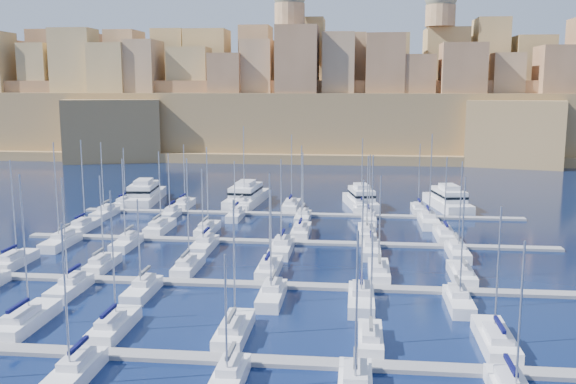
# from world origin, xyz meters

# --- Properties ---
(ground) EXTENTS (600.00, 600.00, 0.00)m
(ground) POSITION_xyz_m (0.00, 0.00, 0.00)
(ground) COLOR black
(ground) RESTS_ON ground
(pontoon_near) EXTENTS (84.00, 2.00, 0.40)m
(pontoon_near) POSITION_xyz_m (0.00, -34.00, 0.20)
(pontoon_near) COLOR slate
(pontoon_near) RESTS_ON ground
(pontoon_mid_near) EXTENTS (84.00, 2.00, 0.40)m
(pontoon_mid_near) POSITION_xyz_m (0.00, -12.00, 0.20)
(pontoon_mid_near) COLOR slate
(pontoon_mid_near) RESTS_ON ground
(pontoon_mid_far) EXTENTS (84.00, 2.00, 0.40)m
(pontoon_mid_far) POSITION_xyz_m (0.00, 10.00, 0.20)
(pontoon_mid_far) COLOR slate
(pontoon_mid_far) RESTS_ON ground
(pontoon_far) EXTENTS (84.00, 2.00, 0.40)m
(pontoon_far) POSITION_xyz_m (0.00, 32.00, 0.20)
(pontoon_far) COLOR slate
(pontoon_far) RESTS_ON ground
(sailboat_1) EXTENTS (3.02, 10.06, 16.14)m
(sailboat_1) POSITION_xyz_m (-22.62, -28.09, 0.77)
(sailboat_1) COLOR white
(sailboat_1) RESTS_ON ground
(sailboat_2) EXTENTS (2.69, 8.98, 14.73)m
(sailboat_2) POSITION_xyz_m (-13.05, -28.62, 0.75)
(sailboat_2) COLOR white
(sailboat_2) RESTS_ON ground
(sailboat_3) EXTENTS (2.77, 9.22, 14.07)m
(sailboat_3) POSITION_xyz_m (-0.84, -28.51, 0.74)
(sailboat_3) COLOR white
(sailboat_3) RESTS_ON ground
(sailboat_4) EXTENTS (2.31, 7.70, 11.42)m
(sailboat_4) POSITION_xyz_m (12.50, -29.25, 0.71)
(sailboat_4) COLOR white
(sailboat_4) RESTS_ON ground
(sailboat_5) EXTENTS (2.96, 9.88, 13.83)m
(sailboat_5) POSITION_xyz_m (24.30, -28.18, 0.75)
(sailboat_5) COLOR white
(sailboat_5) RESTS_ON ground
(sailboat_8) EXTENTS (2.69, 8.98, 14.08)m
(sailboat_8) POSITION_xyz_m (-12.43, -39.38, 0.74)
(sailboat_8) COLOR white
(sailboat_8) RESTS_ON ground
(sailboat_9) EXTENTS (2.47, 8.22, 11.78)m
(sailboat_9) POSITION_xyz_m (0.72, -39.00, 0.72)
(sailboat_9) COLOR white
(sailboat_9) RESTS_ON ground
(sailboat_12) EXTENTS (2.65, 8.82, 14.90)m
(sailboat_12) POSITION_xyz_m (-35.70, -6.70, 0.75)
(sailboat_12) COLOR white
(sailboat_12) RESTS_ON ground
(sailboat_13) EXTENTS (2.46, 8.19, 13.02)m
(sailboat_13) POSITION_xyz_m (-23.09, -7.01, 0.73)
(sailboat_13) COLOR white
(sailboat_13) RESTS_ON ground
(sailboat_14) EXTENTS (2.66, 8.86, 15.43)m
(sailboat_14) POSITION_xyz_m (-11.28, -6.68, 0.76)
(sailboat_14) COLOR white
(sailboat_14) RESTS_ON ground
(sailboat_15) EXTENTS (2.71, 9.02, 13.62)m
(sailboat_15) POSITION_xyz_m (-0.34, -6.60, 0.74)
(sailboat_15) COLOR white
(sailboat_15) RESTS_ON ground
(sailboat_16) EXTENTS (2.70, 9.00, 13.49)m
(sailboat_16) POSITION_xyz_m (13.99, -6.61, 0.74)
(sailboat_16) COLOR white
(sailboat_16) RESTS_ON ground
(sailboat_17) EXTENTS (2.72, 9.08, 13.49)m
(sailboat_17) POSITION_xyz_m (24.50, -6.57, 0.74)
(sailboat_17) COLOR white
(sailboat_17) RESTS_ON ground
(sailboat_19) EXTENTS (2.60, 8.66, 14.36)m
(sailboat_19) POSITION_xyz_m (-22.93, -17.22, 0.74)
(sailboat_19) COLOR white
(sailboat_19) RESTS_ON ground
(sailboat_20) EXTENTS (2.54, 8.46, 12.01)m
(sailboat_20) POSITION_xyz_m (-14.05, -17.12, 0.72)
(sailboat_20) COLOR white
(sailboat_20) RESTS_ON ground
(sailboat_21) EXTENTS (2.68, 8.92, 13.40)m
(sailboat_21) POSITION_xyz_m (1.42, -17.35, 0.74)
(sailboat_21) COLOR white
(sailboat_21) RESTS_ON ground
(sailboat_22) EXTENTS (2.89, 9.62, 14.76)m
(sailboat_22) POSITION_xyz_m (11.67, -17.69, 0.75)
(sailboat_22) COLOR white
(sailboat_22) RESTS_ON ground
(sailboat_23) EXTENTS (2.56, 8.52, 13.88)m
(sailboat_23) POSITION_xyz_m (22.55, -17.15, 0.74)
(sailboat_23) COLOR white
(sailboat_23) RESTS_ON ground
(sailboat_24) EXTENTS (2.71, 9.04, 15.77)m
(sailboat_24) POSITION_xyz_m (-35.53, 15.41, 0.76)
(sailboat_24) COLOR white
(sailboat_24) RESTS_ON ground
(sailboat_25) EXTENTS (2.96, 9.86, 13.89)m
(sailboat_25) POSITION_xyz_m (-22.20, 15.81, 0.75)
(sailboat_25) COLOR white
(sailboat_25) RESTS_ON ground
(sailboat_26) EXTENTS (2.68, 8.93, 14.79)m
(sailboat_26) POSITION_xyz_m (-13.85, 15.35, 0.75)
(sailboat_26) COLOR white
(sailboat_26) RESTS_ON ground
(sailboat_27) EXTENTS (2.78, 9.25, 15.21)m
(sailboat_27) POSITION_xyz_m (1.93, 15.51, 0.76)
(sailboat_27) COLOR white
(sailboat_27) RESTS_ON ground
(sailboat_28) EXTENTS (2.90, 9.65, 13.63)m
(sailboat_28) POSITION_xyz_m (12.73, 15.71, 0.75)
(sailboat_28) COLOR white
(sailboat_28) RESTS_ON ground
(sailboat_29) EXTENTS (2.78, 9.28, 13.64)m
(sailboat_29) POSITION_xyz_m (25.21, 15.52, 0.74)
(sailboat_29) COLOR white
(sailboat_29) RESTS_ON ground
(sailboat_30) EXTENTS (2.89, 9.63, 16.46)m
(sailboat_30) POSITION_xyz_m (-34.31, 4.30, 0.77)
(sailboat_30) COLOR white
(sailboat_30) RESTS_ON ground
(sailboat_31) EXTENTS (2.60, 8.67, 14.04)m
(sailboat_31) POSITION_xyz_m (-23.98, 4.78, 0.74)
(sailboat_31) COLOR white
(sailboat_31) RESTS_ON ground
(sailboat_32) EXTENTS (2.75, 9.17, 12.74)m
(sailboat_32) POSITION_xyz_m (-11.80, 4.53, 0.73)
(sailboat_32) COLOR white
(sailboat_32) RESTS_ON ground
(sailboat_33) EXTENTS (2.98, 9.95, 14.35)m
(sailboat_33) POSITION_xyz_m (0.02, 4.15, 0.75)
(sailboat_33) COLOR white
(sailboat_33) RESTS_ON ground
(sailboat_34) EXTENTS (2.65, 8.82, 15.06)m
(sailboat_34) POSITION_xyz_m (13.21, 4.70, 0.75)
(sailboat_34) COLOR white
(sailboat_34) RESTS_ON ground
(sailboat_35) EXTENTS (2.68, 8.93, 14.29)m
(sailboat_35) POSITION_xyz_m (25.68, 4.65, 0.74)
(sailboat_35) COLOR white
(sailboat_35) RESTS_ON ground
(sailboat_36) EXTENTS (2.41, 8.04, 12.35)m
(sailboat_36) POSITION_xyz_m (-36.23, 36.91, 0.72)
(sailboat_36) COLOR white
(sailboat_36) RESTS_ON ground
(sailboat_37) EXTENTS (2.56, 8.53, 13.11)m
(sailboat_37) POSITION_xyz_m (-23.77, 37.16, 0.73)
(sailboat_37) COLOR white
(sailboat_37) RESTS_ON ground
(sailboat_38) EXTENTS (3.13, 10.42, 16.81)m
(sailboat_38) POSITION_xyz_m (-11.70, 38.08, 0.78)
(sailboat_38) COLOR white
(sailboat_38) RESTS_ON ground
(sailboat_39) EXTENTS (2.98, 9.94, 15.21)m
(sailboat_39) POSITION_xyz_m (-2.03, 37.85, 0.76)
(sailboat_39) COLOR white
(sailboat_39) RESTS_ON ground
(sailboat_40) EXTENTS (3.15, 10.50, 14.59)m
(sailboat_40) POSITION_xyz_m (11.96, 38.12, 0.76)
(sailboat_40) COLOR white
(sailboat_40) RESTS_ON ground
(sailboat_41) EXTENTS (2.45, 8.16, 13.77)m
(sailboat_41) POSITION_xyz_m (22.98, 36.97, 0.74)
(sailboat_41) COLOR white
(sailboat_41) RESTS_ON ground
(sailboat_42) EXTENTS (2.69, 8.95, 14.46)m
(sailboat_42) POSITION_xyz_m (-36.23, 26.64, 0.75)
(sailboat_42) COLOR white
(sailboat_42) RESTS_ON ground
(sailboat_43) EXTENTS (2.34, 7.79, 12.52)m
(sailboat_43) POSITION_xyz_m (-23.68, 27.20, 0.72)
(sailboat_43) COLOR white
(sailboat_43) RESTS_ON ground
(sailboat_44) EXTENTS (2.37, 7.89, 11.24)m
(sailboat_44) POSITION_xyz_m (-11.32, 27.16, 0.71)
(sailboat_44) COLOR white
(sailboat_44) RESTS_ON ground
(sailboat_45) EXTENTS (2.58, 8.59, 13.01)m
(sailboat_45) POSITION_xyz_m (1.27, 26.82, 0.73)
(sailboat_45) COLOR white
(sailboat_45) RESTS_ON ground
(sailboat_46) EXTENTS (2.56, 8.54, 12.73)m
(sailboat_46) POSITION_xyz_m (13.25, 26.84, 0.73)
(sailboat_46) COLOR white
(sailboat_46) RESTS_ON ground
(sailboat_47) EXTENTS (3.12, 10.40, 16.57)m
(sailboat_47) POSITION_xyz_m (23.80, 25.92, 0.78)
(sailboat_47) COLOR white
(sailboat_47) RESTS_ON ground
(motor_yacht_a) EXTENTS (7.47, 19.05, 5.25)m
(motor_yacht_a) POSITION_xyz_m (-33.84, 42.42, 1.73)
(motor_yacht_a) COLOR white
(motor_yacht_a) RESTS_ON ground
(motor_yacht_b) EXTENTS (7.12, 19.28, 5.25)m
(motor_yacht_b) POSITION_xyz_m (-11.92, 42.58, 1.73)
(motor_yacht_b) COLOR white
(motor_yacht_b) RESTS_ON ground
(motor_yacht_c) EXTENTS (7.63, 16.03, 5.25)m
(motor_yacht_c) POSITION_xyz_m (11.85, 40.91, 1.73)
(motor_yacht_c) COLOR white
(motor_yacht_c) RESTS_ON ground
(motor_yacht_d) EXTENTS (8.33, 18.17, 5.25)m
(motor_yacht_d) POSITION_xyz_m (29.28, 41.92, 1.73)
(motor_yacht_d) COLOR white
(motor_yacht_d) RESTS_ON ground
(fortified_city) EXTENTS (460.00, 108.95, 59.52)m
(fortified_city) POSITION_xyz_m (-0.19, 155.26, 14.74)
(fortified_city) COLOR brown
(fortified_city) RESTS_ON ground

